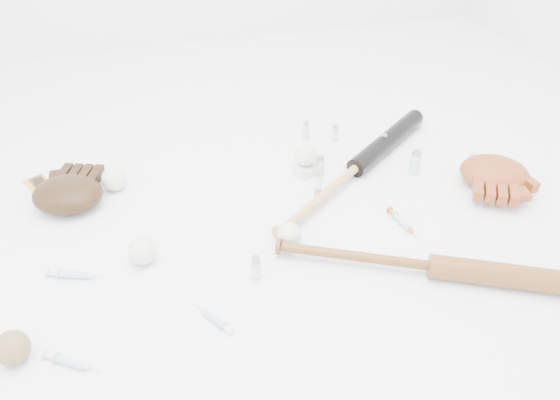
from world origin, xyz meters
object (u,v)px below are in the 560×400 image
object	(u,v)px
bat_wood	(432,266)
pedestal	(306,169)
glove_dark	(67,194)
bat_dark	(356,167)

from	to	relation	value
bat_wood	pedestal	size ratio (longest dim) A/B	13.01
bat_wood	glove_dark	bearing A→B (deg)	174.86
bat_wood	pedestal	bearing A→B (deg)	134.19
bat_dark	pedestal	xyz separation A→B (m)	(-0.16, 0.06, -0.01)
bat_dark	bat_wood	bearing A→B (deg)	-125.17
bat_wood	glove_dark	world-z (taller)	glove_dark
pedestal	bat_dark	bearing A→B (deg)	-19.62
bat_dark	bat_wood	xyz separation A→B (m)	(0.01, -0.48, -0.00)
bat_wood	glove_dark	size ratio (longest dim) A/B	3.48
bat_dark	glove_dark	bearing A→B (deg)	137.88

